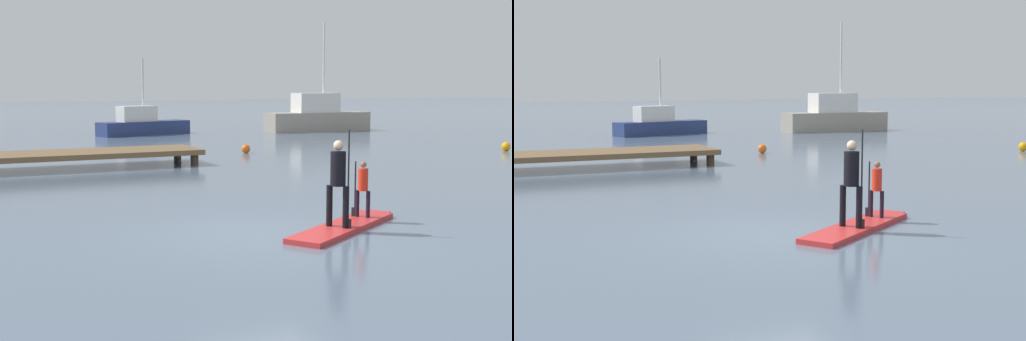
{
  "view_description": "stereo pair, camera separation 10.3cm",
  "coord_description": "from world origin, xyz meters",
  "views": [
    {
      "loc": [
        -5.48,
        -11.21,
        2.77
      ],
      "look_at": [
        0.77,
        2.07,
        0.95
      ],
      "focal_mm": 47.98,
      "sensor_mm": 36.0,
      "label": 1
    },
    {
      "loc": [
        -5.38,
        -11.25,
        2.77
      ],
      "look_at": [
        0.77,
        2.07,
        0.95
      ],
      "focal_mm": 47.98,
      "sensor_mm": 36.0,
      "label": 2
    }
  ],
  "objects": [
    {
      "name": "floating_dock",
      "position": [
        -1.73,
        12.27,
        0.47
      ],
      "size": [
        9.52,
        2.46,
        0.56
      ],
      "color": "brown",
      "rests_on": "ground"
    },
    {
      "name": "paddler_child_solo",
      "position": [
        2.36,
        0.36,
        0.75
      ],
      "size": [
        0.28,
        0.35,
        1.15
      ],
      "color": "black",
      "rests_on": "paddleboard_near"
    },
    {
      "name": "motor_boat_small_navy",
      "position": [
        15.97,
        25.51,
        0.9
      ],
      "size": [
        6.67,
        1.72,
        6.64
      ],
      "color": "#9E9384",
      "rests_on": "ground"
    },
    {
      "name": "mooring_buoy_mid",
      "position": [
        16.73,
        10.72,
        0.19
      ],
      "size": [
        0.39,
        0.39,
        0.39
      ],
      "primitive_type": "sphere",
      "color": "orange",
      "rests_on": "ground"
    },
    {
      "name": "paddleboard_near",
      "position": [
        1.65,
        -0.11,
        0.05
      ],
      "size": [
        3.32,
        2.42,
        0.1
      ],
      "color": "red",
      "rests_on": "ground"
    },
    {
      "name": "ground_plane",
      "position": [
        0.0,
        0.0,
        0.0
      ],
      "size": [
        240.0,
        240.0,
        0.0
      ],
      "primitive_type": "plane",
      "color": "slate"
    },
    {
      "name": "mooring_buoy_near",
      "position": [
        6.17,
        14.55,
        0.18
      ],
      "size": [
        0.37,
        0.37,
        0.37
      ],
      "primitive_type": "sphere",
      "color": "orange",
      "rests_on": "ground"
    },
    {
      "name": "paddler_adult",
      "position": [
        1.38,
        -0.29,
        1.05
      ],
      "size": [
        0.4,
        0.46,
        1.87
      ],
      "color": "black",
      "rests_on": "paddleboard_near"
    },
    {
      "name": "fishing_boat_green_midground",
      "position": [
        5.26,
        26.91,
        0.6
      ],
      "size": [
        5.64,
        2.82,
        4.37
      ],
      "color": "navy",
      "rests_on": "ground"
    }
  ]
}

